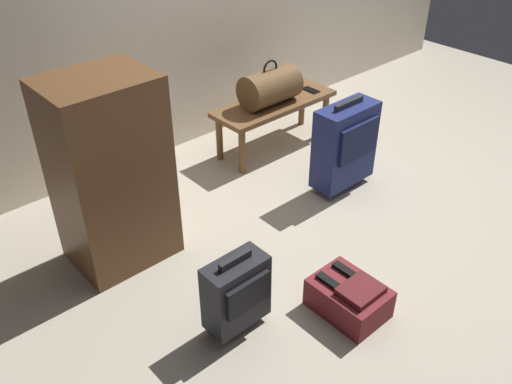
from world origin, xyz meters
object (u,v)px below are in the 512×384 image
at_px(bench, 275,108).
at_px(backpack_maroon, 349,297).
at_px(suitcase_small_charcoal, 237,292).
at_px(duffel_bag_brown, 270,87).
at_px(suitcase_upright_navy, 345,144).
at_px(cell_phone, 311,90).
at_px(side_cabinet, 111,174).

bearing_deg(bench, backpack_maroon, -120.93).
height_order(bench, suitcase_small_charcoal, suitcase_small_charcoal).
height_order(duffel_bag_brown, suitcase_upright_navy, duffel_bag_brown).
distance_m(duffel_bag_brown, cell_phone, 0.42).
xyz_separation_m(duffel_bag_brown, side_cabinet, (-1.50, -0.35, 0.03)).
distance_m(suitcase_upright_navy, suitcase_small_charcoal, 1.47).
bearing_deg(cell_phone, bench, 173.33).
distance_m(cell_phone, suitcase_small_charcoal, 2.15).
height_order(suitcase_upright_navy, backpack_maroon, suitcase_upright_navy).
xyz_separation_m(cell_phone, suitcase_upright_navy, (-0.39, -0.69, -0.05)).
height_order(suitcase_small_charcoal, backpack_maroon, suitcase_small_charcoal).
relative_size(cell_phone, suitcase_upright_navy, 0.22).
xyz_separation_m(duffel_bag_brown, suitcase_upright_navy, (0.01, -0.74, -0.18)).
height_order(cell_phone, backpack_maroon, cell_phone).
xyz_separation_m(bench, side_cabinet, (-1.55, -0.35, 0.22)).
bearing_deg(side_cabinet, suitcase_upright_navy, -14.44).
relative_size(bench, suitcase_upright_navy, 1.54).
bearing_deg(bench, duffel_bag_brown, 180.00).
xyz_separation_m(backpack_maroon, side_cabinet, (-0.63, 1.19, 0.46)).
distance_m(bench, backpack_maroon, 1.81).
relative_size(cell_phone, backpack_maroon, 0.38).
bearing_deg(suitcase_upright_navy, bench, 86.53).
height_order(bench, side_cabinet, side_cabinet).
height_order(duffel_bag_brown, backpack_maroon, duffel_bag_brown).
relative_size(cell_phone, side_cabinet, 0.13).
height_order(cell_phone, suitcase_upright_navy, suitcase_upright_navy).
distance_m(cell_phone, backpack_maroon, 1.99).
height_order(bench, cell_phone, cell_phone).
bearing_deg(backpack_maroon, side_cabinet, 117.80).
xyz_separation_m(suitcase_upright_navy, suitcase_small_charcoal, (-1.38, -0.51, -0.10)).
relative_size(suitcase_upright_navy, side_cabinet, 0.59).
bearing_deg(cell_phone, suitcase_upright_navy, -119.56).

